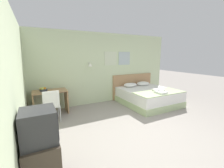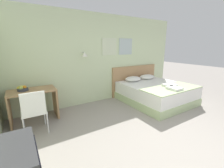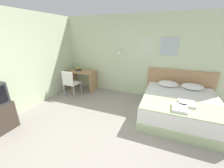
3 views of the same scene
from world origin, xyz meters
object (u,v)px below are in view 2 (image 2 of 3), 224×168
throw_blanket (172,88)px  fruit_bowl (22,89)px  bed (155,93)px  desk (33,100)px  pillow_right (147,77)px  folded_towel_mid_bed (174,88)px  desk_chair (34,109)px  headboard (135,80)px  folded_towel_near_foot (170,85)px  pillow_left (133,79)px

throw_blanket → fruit_bowl: bearing=160.0°
bed → desk: size_ratio=1.94×
desk → pillow_right: bearing=0.5°
folded_towel_mid_bed → pillow_right: bearing=74.0°
pillow_right → desk_chair: desk_chair is taller
throw_blanket → folded_towel_mid_bed: size_ratio=4.91×
desk_chair → headboard: bearing=16.2°
folded_towel_near_foot → throw_blanket: bearing=-121.5°
headboard → pillow_right: size_ratio=3.38×
folded_towel_near_foot → fruit_bowl: (-3.62, 1.15, 0.17)m
pillow_left → folded_towel_near_foot: bearing=-70.2°
bed → headboard: 1.03m
folded_towel_near_foot → desk_chair: desk_chair is taller
pillow_left → desk: (-3.04, -0.03, -0.14)m
folded_towel_near_foot → headboard: bearing=93.3°
pillow_right → folded_towel_near_foot: 1.16m
headboard → pillow_right: 0.46m
headboard → folded_towel_near_foot: bearing=-86.7°
folded_towel_near_foot → folded_towel_mid_bed: same height
throw_blanket → folded_towel_near_foot: folded_towel_near_foot is taller
headboard → fruit_bowl: 3.56m
throw_blanket → desk_chair: (-3.41, 0.58, -0.05)m
headboard → folded_towel_mid_bed: (-0.08, -1.71, 0.11)m
bed → folded_towel_mid_bed: folded_towel_mid_bed is taller
pillow_left → folded_towel_mid_bed: 1.43m
throw_blanket → desk_chair: desk_chair is taller
throw_blanket → bed: bearing=90.0°
headboard → pillow_right: headboard is taller
pillow_left → desk: desk is taller
bed → fruit_bowl: 3.65m
folded_towel_mid_bed → desk_chair: (-3.33, 0.72, -0.10)m
folded_towel_mid_bed → desk_chair: size_ratio=0.40×
pillow_right → folded_towel_near_foot: pillow_right is taller
folded_towel_near_foot → fruit_bowl: fruit_bowl is taller
throw_blanket → desk: bearing=159.7°
pillow_right → folded_towel_mid_bed: size_ratio=1.60×
folded_towel_near_foot → desk: (-3.45, 1.11, -0.11)m
pillow_right → desk_chair: (-3.73, -0.70, -0.12)m
pillow_left → folded_towel_near_foot: (0.41, -1.14, -0.02)m
bed → desk: desk is taller
desk → bed: bearing=-11.4°
pillow_right → folded_towel_mid_bed: pillow_right is taller
fruit_bowl → pillow_right: bearing=-0.2°
pillow_left → throw_blanket: 1.32m
headboard → pillow_right: (0.33, -0.30, 0.13)m
desk → pillow_left: bearing=0.6°
headboard → folded_towel_near_foot: headboard is taller
throw_blanket → folded_towel_mid_bed: folded_towel_mid_bed is taller
throw_blanket → headboard: bearing=90.0°
bed → pillow_right: bearing=65.3°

